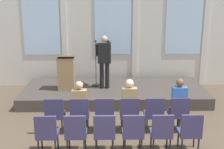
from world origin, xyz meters
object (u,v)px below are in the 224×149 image
object	(u,v)px
mic_stand	(96,76)
lectern	(66,73)
speaker	(104,58)
chair_r1_c1	(76,131)
audience_r0_c3	(129,103)
chair_r1_c5	(190,130)
chair_r0_c0	(55,113)
chair_r0_c2	(105,113)
chair_r0_c5	(179,112)
chair_r1_c0	(47,132)
audience_r0_c5	(178,102)
chair_r0_c1	(80,113)
chair_r1_c3	(133,131)
audience_r0_c1	(80,104)
chair_r0_c4	(154,112)
chair_r0_c3	(129,112)
chair_r1_c2	(104,131)
chair_r1_c4	(162,131)

from	to	relation	value
mic_stand	lectern	world-z (taller)	mic_stand
speaker	chair_r1_c1	bearing A→B (deg)	-99.61
mic_stand	audience_r0_c3	world-z (taller)	mic_stand
chair_r1_c1	chair_r1_c5	bearing A→B (deg)	0.00
chair_r1_c5	chair_r0_c0	bearing A→B (deg)	161.34
lectern	chair_r1_c5	distance (m)	4.66
chair_r0_c2	chair_r1_c5	bearing A→B (deg)	-29.37
lectern	chair_r1_c1	xyz separation A→B (m)	(0.62, -3.47, -0.38)
chair_r0_c5	chair_r1_c5	bearing A→B (deg)	-90.00
mic_stand	chair_r1_c0	distance (m)	3.96
chair_r0_c5	audience_r0_c5	world-z (taller)	audience_r0_c5
chair_r0_c1	chair_r1_c3	world-z (taller)	same
chair_r0_c2	audience_r0_c5	world-z (taller)	audience_r0_c5
audience_r0_c1	audience_r0_c5	distance (m)	2.46
speaker	chair_r0_c1	world-z (taller)	speaker
chair_r0_c1	mic_stand	bearing A→B (deg)	83.41
mic_stand	chair_r0_c4	size ratio (longest dim) A/B	1.65
chair_r0_c3	chair_r0_c0	bearing A→B (deg)	180.00
chair_r0_c3	chair_r0_c4	bearing A→B (deg)	0.00
chair_r1_c1	chair_r1_c2	bearing A→B (deg)	0.00
chair_r0_c1	chair_r1_c4	world-z (taller)	same
speaker	mic_stand	xyz separation A→B (m)	(-0.28, 0.27, -0.67)
chair_r0_c5	chair_r1_c4	bearing A→B (deg)	-120.63
chair_r0_c5	chair_r0_c4	bearing A→B (deg)	180.00
audience_r0_c3	chair_r1_c2	xyz separation A→B (m)	(-0.61, -1.12, -0.22)
chair_r0_c0	chair_r0_c4	xyz separation A→B (m)	(2.46, 0.00, 0.00)
chair_r0_c3	chair_r0_c4	distance (m)	0.61
chair_r0_c4	chair_r0_c3	bearing A→B (deg)	180.00
audience_r0_c3	audience_r0_c5	size ratio (longest dim) A/B	0.99
lectern	chair_r1_c3	xyz separation A→B (m)	(1.85, -3.47, -0.38)
chair_r1_c4	chair_r1_c3	bearing A→B (deg)	180.00
chair_r0_c2	chair_r1_c3	xyz separation A→B (m)	(0.61, -1.04, 0.00)
audience_r0_c1	chair_r0_c4	xyz separation A→B (m)	(1.84, -0.08, -0.20)
lectern	audience_r0_c5	world-z (taller)	lectern
chair_r0_c1	chair_r1_c1	bearing A→B (deg)	-90.00
audience_r0_c5	chair_r1_c5	world-z (taller)	audience_r0_c5
audience_r0_c5	chair_r1_c0	bearing A→B (deg)	-160.04
audience_r0_c3	chair_r0_c5	world-z (taller)	audience_r0_c3
chair_r1_c2	chair_r1_c4	world-z (taller)	same
mic_stand	audience_r0_c1	bearing A→B (deg)	-96.79
speaker	lectern	world-z (taller)	speaker
chair_r1_c0	chair_r0_c3	bearing A→B (deg)	29.37
speaker	chair_r0_c3	world-z (taller)	speaker
chair_r0_c3	chair_r1_c4	distance (m)	1.21
speaker	chair_r1_c4	bearing A→B (deg)	-70.90
chair_r0_c0	chair_r1_c1	world-z (taller)	same
mic_stand	chair_r1_c4	world-z (taller)	mic_stand
chair_r1_c4	chair_r0_c3	bearing A→B (deg)	120.63
chair_r0_c0	audience_r0_c1	bearing A→B (deg)	7.48
chair_r0_c0	chair_r1_c3	distance (m)	2.12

